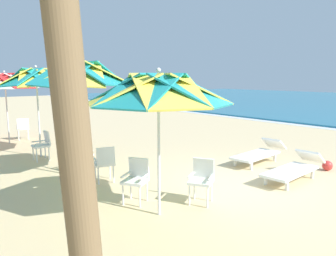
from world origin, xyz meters
TOP-DOWN VIEW (x-y plane):
  - ground_plane at (0.00, 0.00)m, footprint 80.00×80.00m
  - beach_umbrella_0 at (0.08, -2.11)m, footprint 2.53×2.53m
  - plastic_chair_0 at (-0.70, -2.07)m, footprint 0.61×0.62m
  - plastic_chair_1 at (0.14, -1.10)m, footprint 0.61×0.62m
  - beach_umbrella_1 at (-2.84, -2.18)m, footprint 2.50×2.50m
  - plastic_chair_2 at (-3.31, -2.05)m, footprint 0.54×0.56m
  - plastic_chair_3 at (-2.16, -1.97)m, footprint 0.56×0.54m
  - beach_umbrella_2 at (-5.66, -2.27)m, footprint 2.18×2.18m
  - plastic_chair_4 at (-5.17, -2.36)m, footprint 0.45×0.48m
  - beach_umbrella_3 at (-8.60, -2.46)m, footprint 2.49×2.49m
  - plastic_chair_5 at (-8.88, -1.87)m, footprint 0.55×0.52m
  - sun_lounger_0 at (0.57, 1.64)m, footprint 0.74×2.17m
  - sun_lounger_1 at (-0.91, 2.37)m, footprint 0.79×2.19m
  - palm_tree_1 at (1.63, -4.32)m, footprint 2.94×3.08m
  - beach_ball at (0.73, 3.04)m, footprint 0.26×0.26m

SIDE VIEW (x-z plane):
  - ground_plane at x=0.00m, z-range 0.00..0.00m
  - beach_ball at x=0.73m, z-range 0.00..0.26m
  - sun_lounger_0 at x=0.57m, z-range -0.03..0.59m
  - sun_lounger_1 at x=-0.91m, z-range -0.03..0.59m
  - plastic_chair_0 at x=-0.70m, z-range 0.06..0.93m
  - plastic_chair_1 at x=0.14m, z-range 0.06..0.93m
  - plastic_chair_2 at x=-3.31m, z-range 0.06..0.93m
  - plastic_chair_3 at x=-2.16m, z-range 0.06..0.93m
  - plastic_chair_4 at x=-5.17m, z-range 0.06..0.93m
  - plastic_chair_5 at x=-8.88m, z-range 0.06..0.93m
  - beach_umbrella_0 at x=0.08m, z-range 0.93..3.53m
  - beach_umbrella_3 at x=-8.60m, z-range 0.95..3.64m
  - beach_umbrella_2 at x=-5.66m, z-range 1.01..3.81m
  - beach_umbrella_1 at x=-2.84m, z-range 1.04..3.94m
  - palm_tree_1 at x=1.63m, z-range 0.49..5.08m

